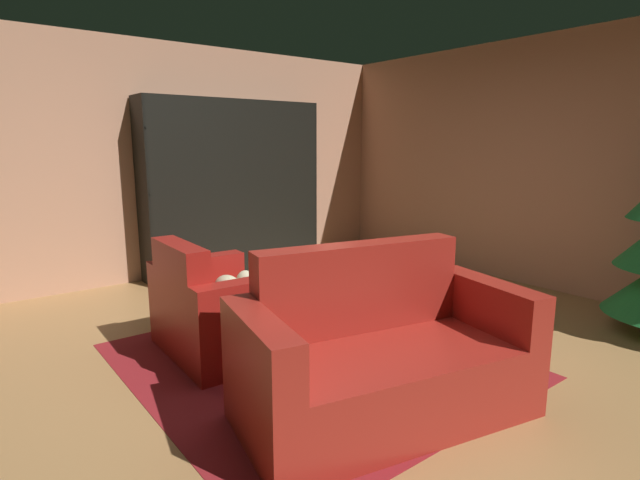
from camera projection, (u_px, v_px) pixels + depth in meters
The scene contains 10 objects.
ground_plane at pixel (326, 357), 3.65m from camera, with size 7.06×7.06×0.00m, color #AC7C4A.
wall_back at pixel (551, 164), 5.18m from camera, with size 5.88×0.06×2.62m, color tan.
wall_left at pixel (166, 163), 5.66m from camera, with size 0.06×6.00×2.62m, color tan.
area_rug at pixel (313, 360), 3.58m from camera, with size 2.50×2.34×0.01m, color maroon.
bookshelf_unit at pixel (244, 187), 6.01m from camera, with size 0.39×2.18×2.02m.
armchair_red at pixel (217, 313), 3.69m from camera, with size 1.03×0.79×0.85m.
couch_red at pixel (381, 359), 2.85m from camera, with size 1.13×1.78×0.95m.
coffee_table at pixel (302, 302), 3.61m from camera, with size 0.70×0.70×0.45m.
book_stack_on_table at pixel (295, 288), 3.61m from camera, with size 0.22×0.19×0.11m.
bottle_on_table at pixel (323, 284), 3.46m from camera, with size 0.07×0.07×0.31m.
Camera 1 is at (2.68, -2.13, 1.53)m, focal length 28.14 mm.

